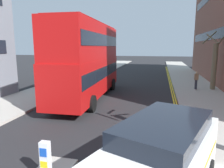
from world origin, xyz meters
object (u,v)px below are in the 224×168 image
object	(u,v)px
taxi_minivan	(160,162)
pedestrian_far	(196,80)
keep_left_bollard	(46,161)
double_decker_bus_away	(88,59)

from	to	relation	value
taxi_minivan	pedestrian_far	size ratio (longest dim) A/B	3.19
keep_left_bollard	pedestrian_far	distance (m)	15.97
pedestrian_far	double_decker_bus_away	bearing A→B (deg)	-150.81
keep_left_bollard	double_decker_bus_away	size ratio (longest dim) A/B	0.10
keep_left_bollard	pedestrian_far	bearing A→B (deg)	66.46
double_decker_bus_away	pedestrian_far	bearing A→B (deg)	29.19
keep_left_bollard	double_decker_bus_away	distance (m)	10.40
keep_left_bollard	taxi_minivan	size ratio (longest dim) A/B	0.22
keep_left_bollard	taxi_minivan	xyz separation A→B (m)	(3.28, -0.10, 0.46)
double_decker_bus_away	keep_left_bollard	bearing A→B (deg)	-77.77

